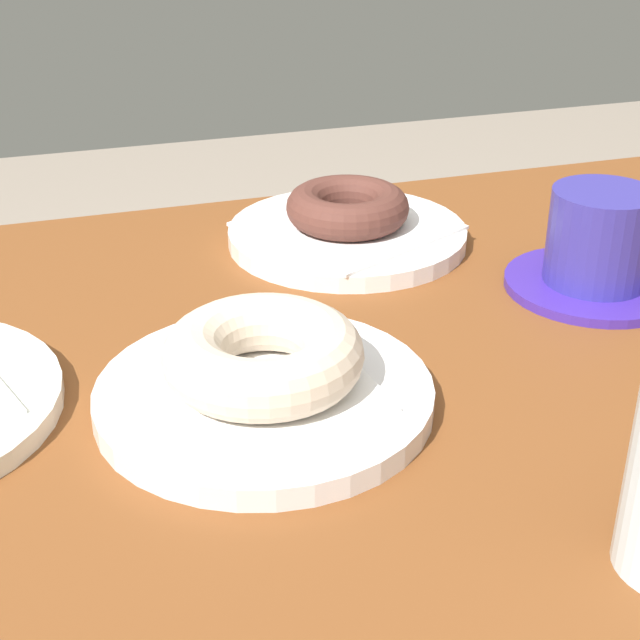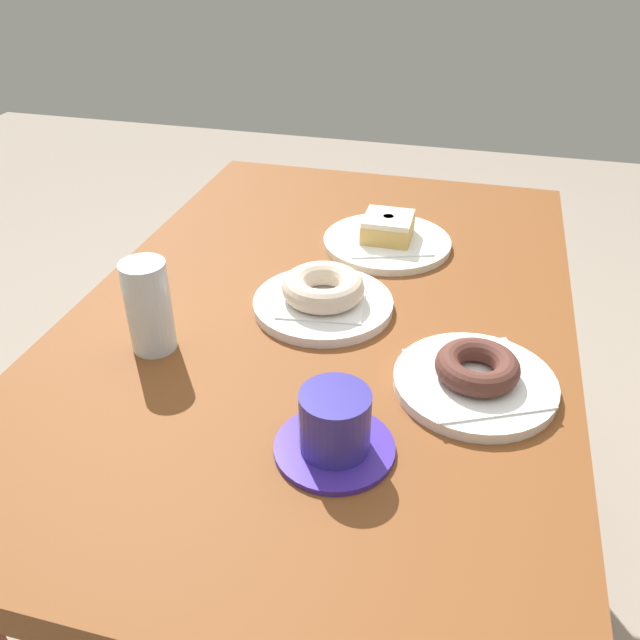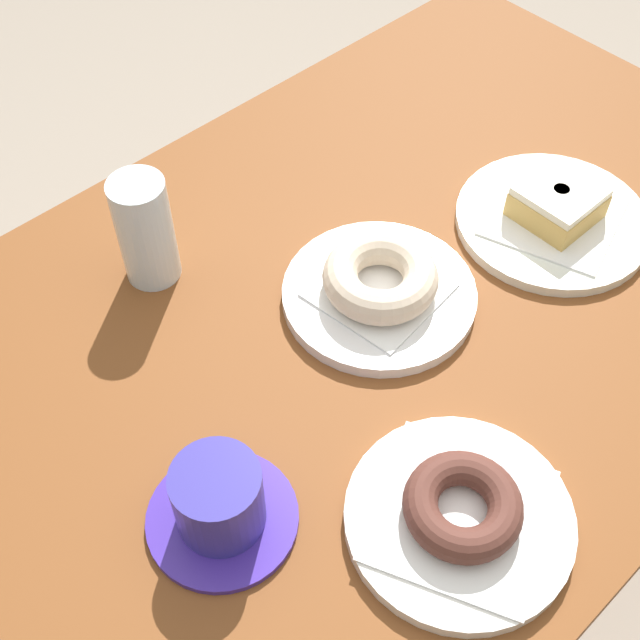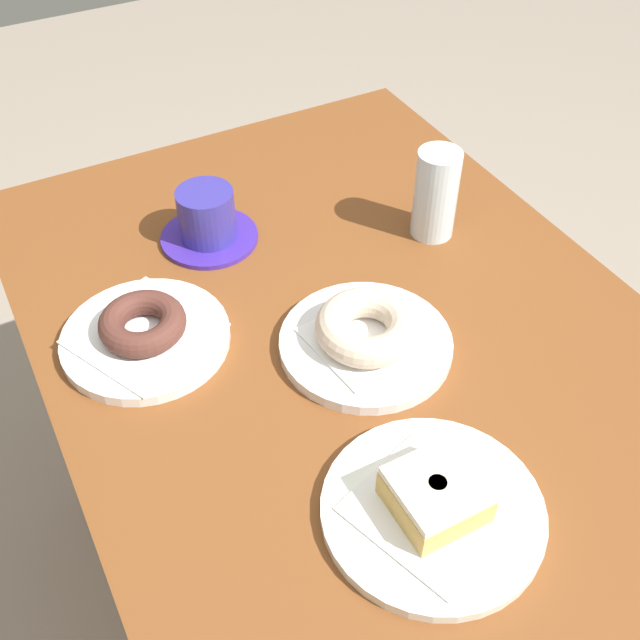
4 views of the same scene
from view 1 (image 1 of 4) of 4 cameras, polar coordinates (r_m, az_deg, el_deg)
The scene contains 8 objects.
table at distance 0.64m, azimuth -4.14°, elevation -10.36°, with size 1.14×0.75×0.73m.
plate_chocolate_ring at distance 0.84m, azimuth 1.64°, elevation 5.11°, with size 0.21×0.21×0.01m, color white.
napkin_chocolate_ring at distance 0.84m, azimuth 1.65°, elevation 5.67°, with size 0.15×0.15×0.00m, color white.
donut_chocolate_ring at distance 0.83m, azimuth 1.66°, elevation 6.79°, with size 0.11×0.11×0.03m, color #552D25.
plate_sugar_ring at distance 0.60m, azimuth -3.32°, elevation -4.60°, with size 0.21×0.21×0.02m, color white.
napkin_sugar_ring at distance 0.60m, azimuth -3.35°, elevation -3.86°, with size 0.13×0.13×0.00m, color white.
donut_sugar_ring at distance 0.59m, azimuth -3.40°, elevation -2.12°, with size 0.13×0.13×0.04m, color beige.
coffee_cup at distance 0.77m, azimuth 16.35°, elevation 4.26°, with size 0.14×0.14×0.08m.
Camera 1 is at (-0.11, -0.50, 1.05)m, focal length 53.36 mm.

